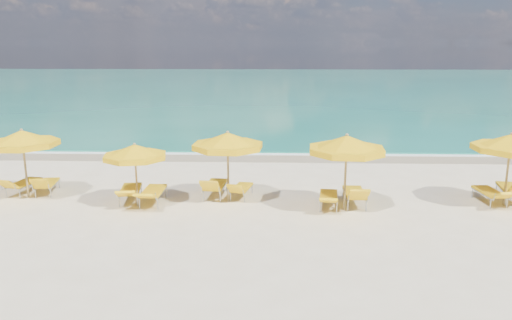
{
  "coord_description": "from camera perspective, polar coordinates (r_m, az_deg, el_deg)",
  "views": [
    {
      "loc": [
        0.59,
        -16.1,
        5.33
      ],
      "look_at": [
        0.0,
        1.5,
        1.2
      ],
      "focal_mm": 35.0,
      "sensor_mm": 36.0,
      "label": 1
    }
  ],
  "objects": [
    {
      "name": "lounger_3_left",
      "position": [
        17.76,
        -14.16,
        -3.88
      ],
      "size": [
        0.94,
        2.11,
        0.76
      ],
      "rotation": [
        0.0,
        0.0,
        0.15
      ],
      "color": "#A5A8AD",
      "rests_on": "ground"
    },
    {
      "name": "umbrella_4",
      "position": [
        16.81,
        -3.25,
        2.14
      ],
      "size": [
        3.09,
        3.09,
        2.48
      ],
      "rotation": [
        0.0,
        0.0,
        0.32
      ],
      "color": "#A48B52",
      "rests_on": "ground"
    },
    {
      "name": "lounger_3_right",
      "position": [
        17.36,
        -11.7,
        -4.13
      ],
      "size": [
        0.7,
        2.08,
        0.75
      ],
      "rotation": [
        0.0,
        0.0,
        -0.01
      ],
      "color": "#A5A8AD",
      "rests_on": "ground"
    },
    {
      "name": "lounger_5_left",
      "position": [
        16.82,
        8.28,
        -4.64
      ],
      "size": [
        0.81,
        1.92,
        0.68
      ],
      "rotation": [
        0.0,
        0.0,
        -0.12
      ],
      "color": "#A5A8AD",
      "rests_on": "ground"
    },
    {
      "name": "lounger_2_left",
      "position": [
        20.02,
        -25.04,
        -2.85
      ],
      "size": [
        0.94,
        1.92,
        0.81
      ],
      "rotation": [
        0.0,
        0.0,
        -0.19
      ],
      "color": "#A5A8AD",
      "rests_on": "ground"
    },
    {
      "name": "umbrella_6",
      "position": [
        18.37,
        27.1,
        1.7
      ],
      "size": [
        3.24,
        3.24,
        2.5
      ],
      "rotation": [
        0.0,
        0.0,
        -0.4
      ],
      "color": "#A48B52",
      "rests_on": "ground"
    },
    {
      "name": "umbrella_3",
      "position": [
        16.86,
        -13.67,
        0.86
      ],
      "size": [
        2.51,
        2.51,
        2.15
      ],
      "rotation": [
        0.0,
        0.0,
        -0.2
      ],
      "color": "#A48B52",
      "rests_on": "ground"
    },
    {
      "name": "whitecap_far",
      "position": [
        41.13,
        12.34,
        5.45
      ],
      "size": [
        18.0,
        0.3,
        0.05
      ],
      "primitive_type": "cube",
      "color": "white",
      "rests_on": "ground"
    },
    {
      "name": "wet_sand_band",
      "position": [
        24.11,
        0.47,
        0.42
      ],
      "size": [
        120.0,
        2.6,
        0.01
      ],
      "primitive_type": "cube",
      "color": "tan",
      "rests_on": "ground"
    },
    {
      "name": "ground_plane",
      "position": [
        16.97,
        -0.17,
        -5.11
      ],
      "size": [
        120.0,
        120.0,
        0.0
      ],
      "primitive_type": "plane",
      "color": "beige"
    },
    {
      "name": "lounger_5_right",
      "position": [
        17.16,
        11.19,
        -4.3
      ],
      "size": [
        0.71,
        1.98,
        0.91
      ],
      "rotation": [
        0.0,
        0.0,
        -0.02
      ],
      "color": "#A5A8AD",
      "rests_on": "ground"
    },
    {
      "name": "lounger_6_right",
      "position": [
        19.44,
        27.11,
        -3.45
      ],
      "size": [
        1.02,
        2.12,
        0.87
      ],
      "rotation": [
        0.0,
        0.0,
        -0.18
      ],
      "color": "#A5A8AD",
      "rests_on": "ground"
    },
    {
      "name": "lounger_6_left",
      "position": [
        18.8,
        25.18,
        -3.84
      ],
      "size": [
        0.8,
        1.97,
        0.76
      ],
      "rotation": [
        0.0,
        0.0,
        0.1
      ],
      "color": "#A5A8AD",
      "rests_on": "ground"
    },
    {
      "name": "umbrella_5",
      "position": [
        16.12,
        10.32,
        1.69
      ],
      "size": [
        3.16,
        3.16,
        2.55
      ],
      "rotation": [
        0.0,
        0.0,
        0.31
      ],
      "color": "#A48B52",
      "rests_on": "ground"
    },
    {
      "name": "lounger_4_right",
      "position": [
        17.67,
        -1.69,
        -3.67
      ],
      "size": [
        0.87,
        1.72,
        0.76
      ],
      "rotation": [
        0.0,
        0.0,
        -0.21
      ],
      "color": "#A5A8AD",
      "rests_on": "ground"
    },
    {
      "name": "umbrella_2",
      "position": [
        18.95,
        -25.15,
        2.18
      ],
      "size": [
        3.2,
        3.2,
        2.48
      ],
      "rotation": [
        0.0,
        0.0,
        -0.39
      ],
      "color": "#A48B52",
      "rests_on": "ground"
    },
    {
      "name": "lounger_4_left",
      "position": [
        17.83,
        -4.69,
        -3.42
      ],
      "size": [
        0.81,
        1.99,
        0.91
      ],
      "rotation": [
        0.0,
        0.0,
        -0.08
      ],
      "color": "#A5A8AD",
      "rests_on": "ground"
    },
    {
      "name": "lounger_2_right",
      "position": [
        19.67,
        -22.76,
        -2.92
      ],
      "size": [
        0.84,
        1.78,
        0.83
      ],
      "rotation": [
        0.0,
        0.0,
        0.16
      ],
      "color": "#A5A8AD",
      "rests_on": "ground"
    },
    {
      "name": "ocean",
      "position": [
        64.33,
        1.41,
        8.44
      ],
      "size": [
        120.0,
        80.0,
        0.3
      ],
      "primitive_type": "cube",
      "color": "#136B57",
      "rests_on": "ground"
    },
    {
      "name": "whitecap_near",
      "position": [
        34.17,
        -9.24,
        4.05
      ],
      "size": [
        14.0,
        0.36,
        0.05
      ],
      "primitive_type": "cube",
      "color": "white",
      "rests_on": "ground"
    },
    {
      "name": "foam_line",
      "position": [
        24.89,
        0.52,
        0.83
      ],
      "size": [
        120.0,
        1.2,
        0.03
      ],
      "primitive_type": "cube",
      "color": "white",
      "rests_on": "ground"
    }
  ]
}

